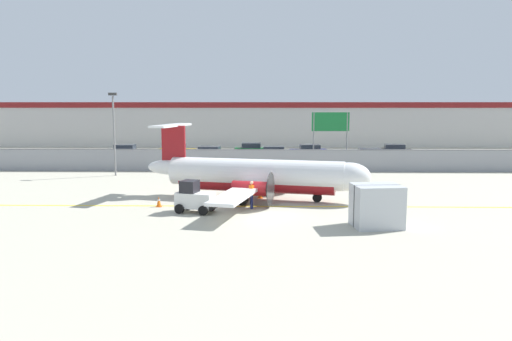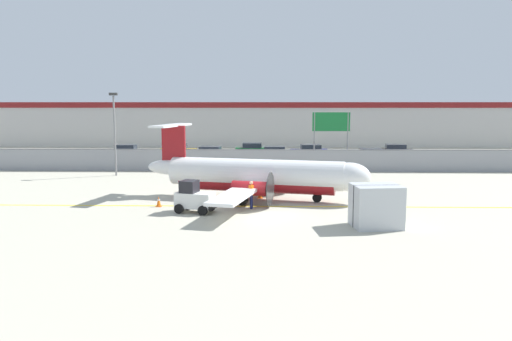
{
  "view_description": "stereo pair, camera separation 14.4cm",
  "coord_description": "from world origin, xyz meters",
  "px_view_note": "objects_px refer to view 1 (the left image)",
  "views": [
    {
      "loc": [
        0.61,
        -28.43,
        6.38
      ],
      "look_at": [
        -0.08,
        5.33,
        1.8
      ],
      "focal_mm": 35.0,
      "sensor_mm": 36.0,
      "label": 1
    },
    {
      "loc": [
        0.76,
        -28.42,
        6.38
      ],
      "look_at": [
        -0.08,
        5.33,
        1.8
      ],
      "focal_mm": 35.0,
      "sensor_mm": 36.0,
      "label": 2
    }
  ],
  "objects_px": {
    "commuter_airplane": "(260,176)",
    "parked_car_0": "(124,152)",
    "baggage_tug": "(194,198)",
    "parked_car_2": "(211,154)",
    "ground_crew_worker": "(252,193)",
    "traffic_cone_near_right": "(260,194)",
    "parked_car_5": "(309,152)",
    "parked_car_3": "(252,150)",
    "parked_car_6": "(368,156)",
    "highway_sign": "(330,127)",
    "parked_car_7": "(393,151)",
    "traffic_cone_near_left": "(159,202)",
    "apron_light_pole": "(114,127)",
    "parked_car_4": "(273,154)",
    "cargo_container": "(377,206)",
    "parked_car_1": "(177,151)"
  },
  "relations": [
    {
      "from": "commuter_airplane",
      "to": "baggage_tug",
      "type": "bearing_deg",
      "value": -119.8
    },
    {
      "from": "cargo_container",
      "to": "traffic_cone_near_left",
      "type": "relative_size",
      "value": 4.09
    },
    {
      "from": "parked_car_3",
      "to": "highway_sign",
      "type": "height_order",
      "value": "highway_sign"
    },
    {
      "from": "commuter_airplane",
      "to": "parked_car_4",
      "type": "xyz_separation_m",
      "value": [
        1.15,
        21.36,
        -0.71
      ]
    },
    {
      "from": "parked_car_2",
      "to": "parked_car_3",
      "type": "relative_size",
      "value": 1.03
    },
    {
      "from": "parked_car_5",
      "to": "parked_car_7",
      "type": "bearing_deg",
      "value": -179.54
    },
    {
      "from": "commuter_airplane",
      "to": "cargo_container",
      "type": "distance_m",
      "value": 9.55
    },
    {
      "from": "baggage_tug",
      "to": "cargo_container",
      "type": "distance_m",
      "value": 10.44
    },
    {
      "from": "baggage_tug",
      "to": "parked_car_1",
      "type": "relative_size",
      "value": 0.59
    },
    {
      "from": "traffic_cone_near_right",
      "to": "apron_light_pole",
      "type": "relative_size",
      "value": 0.09
    },
    {
      "from": "parked_car_7",
      "to": "baggage_tug",
      "type": "bearing_deg",
      "value": 63.32
    },
    {
      "from": "parked_car_4",
      "to": "parked_car_7",
      "type": "bearing_deg",
      "value": -163.37
    },
    {
      "from": "baggage_tug",
      "to": "parked_car_2",
      "type": "relative_size",
      "value": 0.58
    },
    {
      "from": "traffic_cone_near_right",
      "to": "parked_car_4",
      "type": "relative_size",
      "value": 0.15
    },
    {
      "from": "baggage_tug",
      "to": "traffic_cone_near_right",
      "type": "bearing_deg",
      "value": 65.76
    },
    {
      "from": "traffic_cone_near_left",
      "to": "parked_car_0",
      "type": "relative_size",
      "value": 0.15
    },
    {
      "from": "parked_car_2",
      "to": "apron_light_pole",
      "type": "distance_m",
      "value": 13.17
    },
    {
      "from": "traffic_cone_near_right",
      "to": "parked_car_7",
      "type": "distance_m",
      "value": 28.54
    },
    {
      "from": "parked_car_5",
      "to": "highway_sign",
      "type": "bearing_deg",
      "value": 95.16
    },
    {
      "from": "cargo_container",
      "to": "parked_car_0",
      "type": "height_order",
      "value": "cargo_container"
    },
    {
      "from": "parked_car_3",
      "to": "apron_light_pole",
      "type": "distance_m",
      "value": 19.59
    },
    {
      "from": "parked_car_0",
      "to": "parked_car_5",
      "type": "xyz_separation_m",
      "value": [
        21.03,
        0.55,
        0.0
      ]
    },
    {
      "from": "baggage_tug",
      "to": "traffic_cone_near_right",
      "type": "distance_m",
      "value": 5.86
    },
    {
      "from": "ground_crew_worker",
      "to": "parked_car_7",
      "type": "height_order",
      "value": "same"
    },
    {
      "from": "traffic_cone_near_right",
      "to": "parked_car_1",
      "type": "distance_m",
      "value": 25.97
    },
    {
      "from": "baggage_tug",
      "to": "parked_car_3",
      "type": "bearing_deg",
      "value": 101.46
    },
    {
      "from": "ground_crew_worker",
      "to": "parked_car_2",
      "type": "relative_size",
      "value": 0.39
    },
    {
      "from": "commuter_airplane",
      "to": "parked_car_7",
      "type": "height_order",
      "value": "commuter_airplane"
    },
    {
      "from": "ground_crew_worker",
      "to": "parked_car_3",
      "type": "relative_size",
      "value": 0.4
    },
    {
      "from": "ground_crew_worker",
      "to": "parked_car_4",
      "type": "xyz_separation_m",
      "value": [
        1.61,
        24.32,
        -0.06
      ]
    },
    {
      "from": "commuter_airplane",
      "to": "parked_car_3",
      "type": "relative_size",
      "value": 3.77
    },
    {
      "from": "traffic_cone_near_left",
      "to": "parked_car_5",
      "type": "bearing_deg",
      "value": 66.46
    },
    {
      "from": "parked_car_4",
      "to": "parked_car_7",
      "type": "distance_m",
      "value": 14.27
    },
    {
      "from": "baggage_tug",
      "to": "traffic_cone_near_left",
      "type": "xyz_separation_m",
      "value": [
        -2.45,
        1.57,
        -0.54
      ]
    },
    {
      "from": "highway_sign",
      "to": "parked_car_4",
      "type": "bearing_deg",
      "value": 132.37
    },
    {
      "from": "traffic_cone_near_left",
      "to": "traffic_cone_near_right",
      "type": "xyz_separation_m",
      "value": [
        6.24,
        2.86,
        0.0
      ]
    },
    {
      "from": "cargo_container",
      "to": "ground_crew_worker",
      "type": "bearing_deg",
      "value": 139.93
    },
    {
      "from": "parked_car_2",
      "to": "parked_car_6",
      "type": "relative_size",
      "value": 1.02
    },
    {
      "from": "parked_car_2",
      "to": "parked_car_3",
      "type": "bearing_deg",
      "value": 54.62
    },
    {
      "from": "parked_car_2",
      "to": "parked_car_5",
      "type": "bearing_deg",
      "value": 20.78
    },
    {
      "from": "commuter_airplane",
      "to": "parked_car_2",
      "type": "relative_size",
      "value": 3.65
    },
    {
      "from": "parked_car_3",
      "to": "parked_car_5",
      "type": "xyz_separation_m",
      "value": [
        6.51,
        -2.15,
        0.0
      ]
    },
    {
      "from": "parked_car_5",
      "to": "parked_car_6",
      "type": "height_order",
      "value": "same"
    },
    {
      "from": "apron_light_pole",
      "to": "parked_car_4",
      "type": "bearing_deg",
      "value": 36.96
    },
    {
      "from": "commuter_airplane",
      "to": "parked_car_0",
      "type": "height_order",
      "value": "commuter_airplane"
    },
    {
      "from": "traffic_cone_near_right",
      "to": "parked_car_2",
      "type": "bearing_deg",
      "value": 105.2
    },
    {
      "from": "parked_car_2",
      "to": "parked_car_5",
      "type": "distance_m",
      "value": 11.27
    },
    {
      "from": "parked_car_5",
      "to": "parked_car_7",
      "type": "distance_m",
      "value": 9.79
    },
    {
      "from": "cargo_container",
      "to": "baggage_tug",
      "type": "bearing_deg",
      "value": 155.16
    },
    {
      "from": "parked_car_4",
      "to": "parked_car_6",
      "type": "height_order",
      "value": "same"
    }
  ]
}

